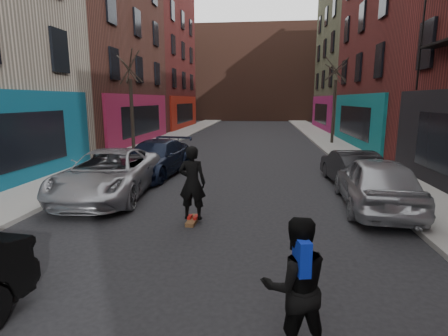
% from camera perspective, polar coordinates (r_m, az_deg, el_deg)
% --- Properties ---
extents(sidewalk_left, '(2.50, 84.00, 0.13)m').
position_cam_1_polar(sidewalk_left, '(32.57, -7.08, 5.60)').
color(sidewalk_left, gray).
rests_on(sidewalk_left, ground).
extents(sidewalk_right, '(2.50, 84.00, 0.13)m').
position_cam_1_polar(sidewalk_right, '(32.06, 15.30, 5.20)').
color(sidewalk_right, gray).
rests_on(sidewalk_right, ground).
extents(building_far, '(40.00, 10.00, 14.00)m').
position_cam_1_polar(building_far, '(57.67, 5.27, 14.90)').
color(building_far, '#47281E').
rests_on(building_far, ground).
extents(tree_left_far, '(2.00, 2.00, 6.50)m').
position_cam_1_polar(tree_left_far, '(20.92, -14.93, 11.38)').
color(tree_left_far, black).
rests_on(tree_left_far, sidewalk_left).
extents(tree_right_far, '(2.00, 2.00, 6.80)m').
position_cam_1_polar(tree_right_far, '(25.99, 17.61, 11.44)').
color(tree_right_far, black).
rests_on(tree_right_far, sidewalk_right).
extents(parked_left_far, '(2.95, 5.66, 1.52)m').
position_cam_1_polar(parked_left_far, '(12.10, -18.23, -0.85)').
color(parked_left_far, '#9A9CA2').
rests_on(parked_left_far, ground).
extents(parked_left_end, '(2.55, 5.20, 1.46)m').
position_cam_1_polar(parked_left_end, '(14.96, -11.23, 1.58)').
color(parked_left_end, black).
rests_on(parked_left_end, ground).
extents(parked_right_far, '(2.22, 4.78, 1.58)m').
position_cam_1_polar(parked_right_far, '(11.06, 23.56, -2.15)').
color(parked_right_far, '#97999F').
rests_on(parked_right_far, ground).
extents(parked_right_end, '(1.65, 4.11, 1.33)m').
position_cam_1_polar(parked_right_end, '(13.86, 20.02, 0.09)').
color(parked_right_end, black).
rests_on(parked_right_end, ground).
extents(skateboard, '(0.25, 0.81, 0.10)m').
position_cam_1_polar(skateboard, '(9.26, -5.10, -8.51)').
color(skateboard, brown).
rests_on(skateboard, ground).
extents(skateboarder, '(0.72, 0.49, 1.92)m').
position_cam_1_polar(skateboarder, '(8.97, -5.21, -2.42)').
color(skateboarder, black).
rests_on(skateboarder, skateboard).
extents(pedestrian, '(1.00, 0.85, 1.79)m').
position_cam_1_polar(pedestrian, '(4.62, 11.59, -18.26)').
color(pedestrian, black).
rests_on(pedestrian, ground).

